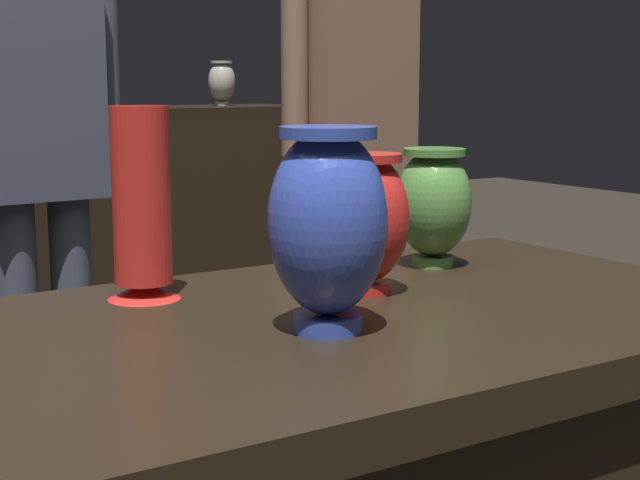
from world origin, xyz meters
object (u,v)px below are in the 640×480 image
Objects in this scene: shelf_vase_far_right at (222,81)px; visitor_near_right at (353,125)px; vase_centerpiece at (328,222)px; vase_tall_behind at (142,208)px; vase_right_accent at (368,218)px; visitor_center_back at (38,143)px; vase_left_accent at (434,202)px.

visitor_near_right reaches higher than shelf_vase_far_right.
vase_centerpiece is 0.93× the size of vase_tall_behind.
shelf_vase_far_right reaches higher than vase_right_accent.
visitor_near_right reaches higher than visitor_center_back.
vase_left_accent is at bearing 94.62° from visitor_center_back.
shelf_vase_far_right is 0.10× the size of visitor_near_right.
vase_centerpiece is 1.44× the size of shelf_vase_far_right.
vase_tall_behind is 2.35m from shelf_vase_far_right.
visitor_near_right is 1.04× the size of visitor_center_back.
vase_tall_behind is at bearing -120.00° from shelf_vase_far_right.
visitor_center_back reaches higher than vase_tall_behind.
visitor_near_right is at bearing 153.36° from visitor_center_back.
visitor_near_right is (0.59, 1.05, 0.06)m from vase_left_accent.
visitor_near_right reaches higher than vase_right_accent.
vase_right_accent reaches higher than vase_left_accent.
vase_right_accent is 1.16× the size of shelf_vase_far_right.
shelf_vase_far_right is at bearing 60.00° from vase_tall_behind.
vase_centerpiece is 1.24× the size of vase_right_accent.
visitor_center_back reaches higher than vase_centerpiece.
vase_tall_behind is at bearing 75.60° from visitor_center_back.
vase_tall_behind is 1.55× the size of shelf_vase_far_right.
vase_tall_behind reaches higher than vase_centerpiece.
vase_right_accent is 1.39m from visitor_near_right.
vase_tall_behind is at bearing 111.77° from vase_centerpiece.
vase_left_accent is 1.40m from visitor_center_back.
vase_tall_behind is 0.16× the size of visitor_center_back.
vase_tall_behind is at bearing 175.79° from vase_left_accent.
visitor_near_right is (-0.12, -1.01, -0.12)m from shelf_vase_far_right.
vase_left_accent is at bearing 26.96° from vase_right_accent.
vase_left_accent is 0.96× the size of vase_right_accent.
visitor_near_right is at bearing -96.96° from shelf_vase_far_right.
vase_left_accent is at bearing -4.21° from vase_tall_behind.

